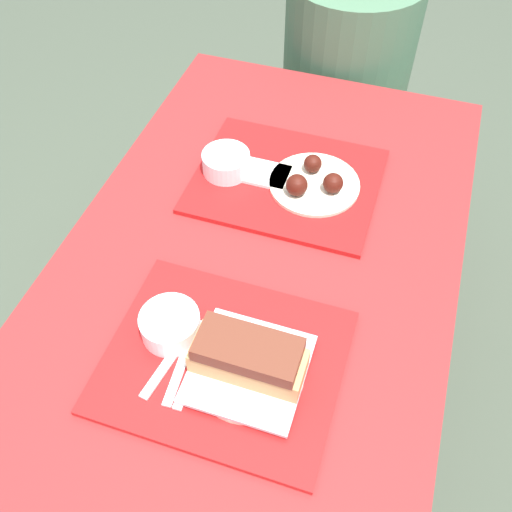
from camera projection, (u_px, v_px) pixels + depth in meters
ground_plane at (252, 431)px, 1.72m from camera, size 12.00×12.00×0.00m
picnic_table at (251, 307)px, 1.20m from camera, size 0.79×1.41×0.78m
picnic_bench_far at (336, 140)px, 1.97m from camera, size 0.75×0.28×0.47m
tray_near at (224, 361)px, 0.99m from camera, size 0.40×0.34×0.01m
tray_far at (286, 181)px, 1.27m from camera, size 0.40×0.34×0.01m
bowl_coleslaw_near at (170, 324)px, 1.00m from camera, size 0.11×0.11×0.05m
brisket_sandwich_plate at (248, 361)px, 0.94m from camera, size 0.19×0.19×0.09m
plastic_fork_near at (183, 361)px, 0.98m from camera, size 0.03×0.17×0.00m
plastic_knife_near at (195, 365)px, 0.97m from camera, size 0.02×0.17×0.00m
plastic_spoon_near at (171, 358)px, 0.98m from camera, size 0.04×0.17×0.00m
condiment_packet at (251, 327)px, 1.02m from camera, size 0.04×0.03×0.01m
bowl_coleslaw_far at (226, 162)px, 1.27m from camera, size 0.11×0.11×0.05m
wings_plate_far at (314, 182)px, 1.24m from camera, size 0.20×0.20×0.06m
napkin_far at (263, 173)px, 1.28m from camera, size 0.12×0.08×0.01m
person_seated_across at (349, 50)px, 1.70m from camera, size 0.39×0.39×0.65m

